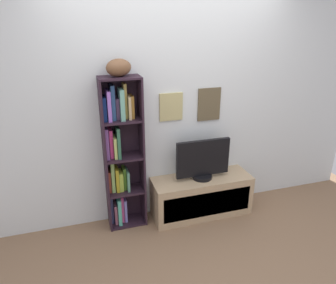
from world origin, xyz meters
TOP-DOWN VIEW (x-y plane):
  - ground at (0.00, 0.00)m, footprint 5.20×5.20m
  - back_wall at (0.00, 1.13)m, footprint 4.80×0.08m
  - bookshelf at (-0.58, 1.00)m, footprint 0.40×0.25m
  - football at (-0.54, 0.98)m, footprint 0.29×0.24m
  - tv_stand at (0.32, 0.90)m, footprint 1.14×0.39m
  - television at (0.32, 0.90)m, footprint 0.62×0.22m

SIDE VIEW (x-z plane):
  - ground at x=0.00m, z-range -0.04..0.00m
  - tv_stand at x=0.32m, z-range 0.00..0.46m
  - television at x=0.32m, z-range 0.46..0.91m
  - bookshelf at x=-0.58m, z-range 0.02..1.65m
  - back_wall at x=0.00m, z-range 0.00..2.37m
  - football at x=-0.54m, z-range 1.63..1.80m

